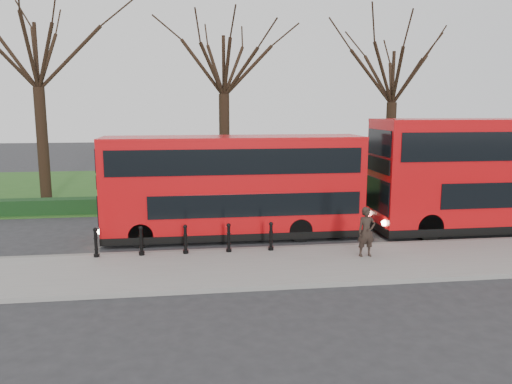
{
  "coord_description": "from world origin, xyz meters",
  "views": [
    {
      "loc": [
        -0.1,
        -18.75,
        5.32
      ],
      "look_at": [
        2.53,
        0.5,
        2.0
      ],
      "focal_mm": 35.0,
      "sensor_mm": 36.0,
      "label": 1
    }
  ],
  "objects": [
    {
      "name": "bus_rear",
      "position": [
        13.73,
        0.86,
        2.43
      ],
      "size": [
        12.11,
        2.78,
        4.82
      ],
      "color": "red",
      "rests_on": "ground"
    },
    {
      "name": "kerb",
      "position": [
        0.0,
        -1.0,
        0.07
      ],
      "size": [
        60.0,
        0.25,
        0.16
      ],
      "primitive_type": "cube",
      "color": "slate",
      "rests_on": "ground"
    },
    {
      "name": "grass_verge",
      "position": [
        0.0,
        15.0,
        0.03
      ],
      "size": [
        60.0,
        18.0,
        0.06
      ],
      "primitive_type": "cube",
      "color": "#26521B",
      "rests_on": "ground"
    },
    {
      "name": "tree_right",
      "position": [
        12.0,
        10.0,
        7.39
      ],
      "size": [
        6.51,
        6.51,
        10.17
      ],
      "color": "black",
      "rests_on": "ground"
    },
    {
      "name": "yellow_line_outer",
      "position": [
        0.0,
        -0.7,
        0.01
      ],
      "size": [
        60.0,
        0.1,
        0.01
      ],
      "primitive_type": "cube",
      "color": "yellow",
      "rests_on": "ground"
    },
    {
      "name": "pavement",
      "position": [
        0.0,
        -3.0,
        0.07
      ],
      "size": [
        60.0,
        4.0,
        0.15
      ],
      "primitive_type": "cube",
      "color": "gray",
      "rests_on": "ground"
    },
    {
      "name": "bus_lead",
      "position": [
        1.72,
        1.2,
        2.09
      ],
      "size": [
        10.44,
        2.4,
        4.15
      ],
      "color": "red",
      "rests_on": "ground"
    },
    {
      "name": "yellow_line_inner",
      "position": [
        0.0,
        -0.5,
        0.01
      ],
      "size": [
        60.0,
        0.1,
        0.01
      ],
      "primitive_type": "cube",
      "color": "yellow",
      "rests_on": "ground"
    },
    {
      "name": "tree_left",
      "position": [
        -8.0,
        10.0,
        8.41
      ],
      "size": [
        7.4,
        7.4,
        11.57
      ],
      "color": "black",
      "rests_on": "ground"
    },
    {
      "name": "bollard_row",
      "position": [
        -0.26,
        -1.35,
        0.65
      ],
      "size": [
        6.33,
        0.15,
        1.0
      ],
      "color": "black",
      "rests_on": "pavement"
    },
    {
      "name": "tree_mid",
      "position": [
        2.0,
        10.0,
        7.99
      ],
      "size": [
        7.04,
        7.04,
        10.99
      ],
      "color": "black",
      "rests_on": "ground"
    },
    {
      "name": "ground",
      "position": [
        0.0,
        0.0,
        0.0
      ],
      "size": [
        120.0,
        120.0,
        0.0
      ],
      "primitive_type": "plane",
      "color": "#28282B",
      "rests_on": "ground"
    },
    {
      "name": "hedge",
      "position": [
        0.0,
        6.8,
        0.4
      ],
      "size": [
        60.0,
        0.9,
        0.8
      ],
      "primitive_type": "cube",
      "color": "black",
      "rests_on": "ground"
    },
    {
      "name": "pedestrian",
      "position": [
        6.0,
        -2.55,
        1.03
      ],
      "size": [
        0.66,
        0.46,
        1.75
      ],
      "primitive_type": "imported",
      "rotation": [
        0.0,
        0.0,
        0.06
      ],
      "color": "black",
      "rests_on": "pavement"
    }
  ]
}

